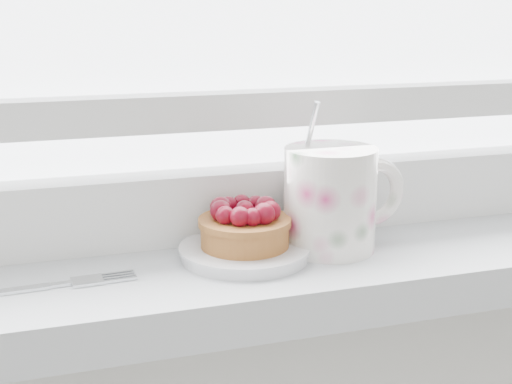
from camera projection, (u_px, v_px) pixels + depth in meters
name	position (u px, v px, depth m)	size (l,w,h in m)	color
saucer	(245.00, 252.00, 0.67)	(0.12, 0.12, 0.01)	silver
raspberry_tart	(245.00, 225.00, 0.66)	(0.09, 0.09, 0.05)	brown
floral_mug	(333.00, 197.00, 0.68)	(0.13, 0.10, 0.14)	white
fork	(32.00, 288.00, 0.60)	(0.17, 0.03, 0.00)	silver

